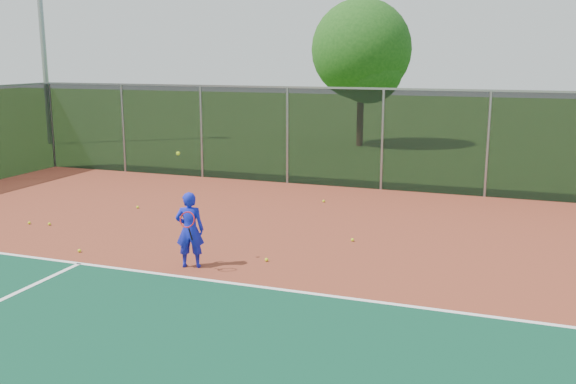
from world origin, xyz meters
The scene contains 11 objects.
court_apron centered at (0.00, 2.00, 0.01)m, with size 30.00×20.00×0.02m, color brown.
fence_back centered at (0.00, 12.00, 1.56)m, with size 30.00×0.06×3.03m.
tennis_player centered at (-4.90, 3.59, 0.75)m, with size 0.62×0.66×2.19m.
practice_ball_1 centered at (-3.66, 4.38, 0.06)m, with size 0.07×0.07×0.07m, color #CADD19.
practice_ball_2 centered at (-2.43, 6.30, 0.06)m, with size 0.07×0.07×0.07m, color #CADD19.
practice_ball_3 centered at (-10.04, 5.08, 0.06)m, with size 0.07×0.07×0.07m, color #CADD19.
practice_ball_4 centered at (-7.48, 3.63, 0.06)m, with size 0.07×0.07×0.07m, color #CADD19.
practice_ball_5 centered at (-9.52, 5.16, 0.06)m, with size 0.07×0.07×0.07m, color #CADD19.
practice_ball_6 centered at (-4.11, 9.72, 0.06)m, with size 0.07×0.07×0.07m, color #CADD19.
practice_ball_8 centered at (-8.52, 7.36, 0.06)m, with size 0.07×0.07×0.07m, color #CADD19.
tree_back_left centered at (-5.84, 21.26, 4.04)m, with size 4.38×4.38×6.44m.
Camera 1 is at (0.81, -6.73, 3.95)m, focal length 40.00 mm.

